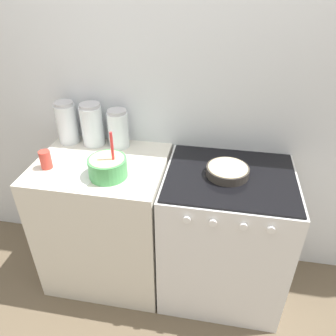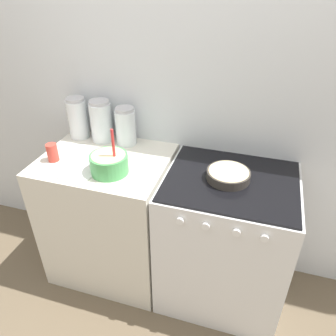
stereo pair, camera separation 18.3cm
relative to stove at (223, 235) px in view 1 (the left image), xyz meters
The scene contains 11 objects.
ground_plane 0.69m from the stove, 141.02° to the right, with size 12.00×12.00×0.00m, color brown.
wall_back 0.90m from the stove, 138.87° to the left, with size 4.57×0.05×2.40m.
countertop_cabinet 0.79m from the stove, behind, with size 0.79×0.64×0.93m.
stove is the anchor object (origin of this frame).
mixing_bowl 0.88m from the stove, 169.48° to the right, with size 0.22×0.22×0.28m.
baking_pan 0.50m from the stove, behind, with size 0.24×0.24×0.05m.
storage_jar_left 1.25m from the stove, 168.13° to the left, with size 0.13×0.13×0.28m.
storage_jar_middle 1.10m from the stove, 165.92° to the left, with size 0.14×0.14×0.28m.
storage_jar_right 0.96m from the stove, 162.75° to the left, with size 0.13×0.13×0.25m.
tin_can 1.19m from the stove, behind, with size 0.07×0.07×0.11m.
recipe_page 0.98m from the stove, behind, with size 0.28×0.34×0.01m.
Camera 1 is at (0.32, -1.27, 1.97)m, focal length 35.00 mm.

